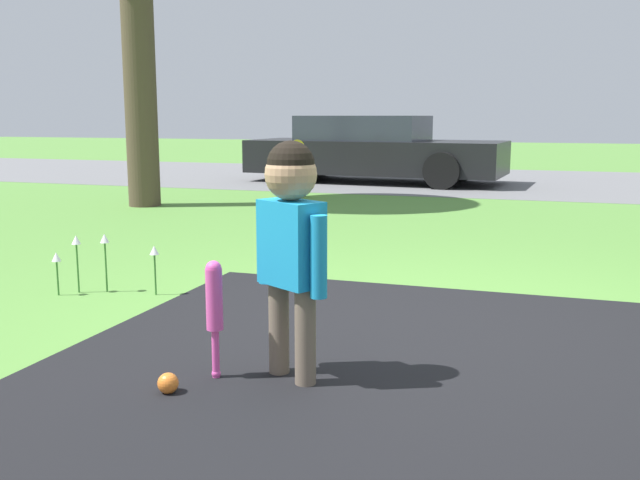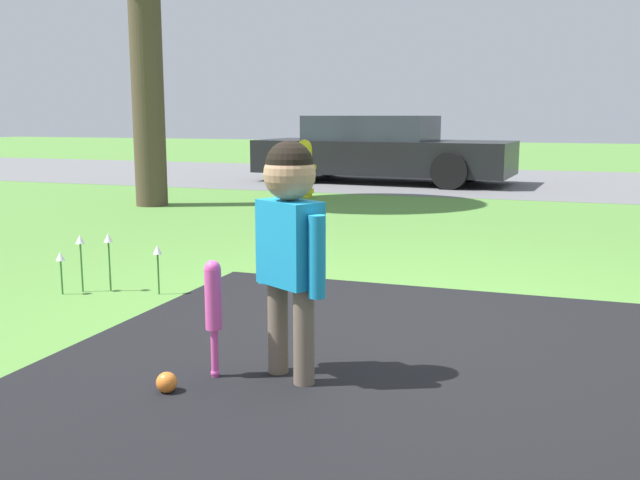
% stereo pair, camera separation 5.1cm
% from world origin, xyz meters
% --- Properties ---
extents(ground_plane, '(60.00, 60.00, 0.00)m').
position_xyz_m(ground_plane, '(0.00, 0.00, 0.00)').
color(ground_plane, '#518438').
extents(street_strip, '(40.00, 6.00, 0.01)m').
position_xyz_m(street_strip, '(0.00, 9.64, 0.00)').
color(street_strip, slate).
rests_on(street_strip, ground).
extents(child, '(0.39, 0.29, 1.08)m').
position_xyz_m(child, '(-0.43, -0.94, 0.70)').
color(child, '#6B5B4C').
rests_on(child, ground).
extents(baseball_bat, '(0.08, 0.08, 0.55)m').
position_xyz_m(baseball_bat, '(-0.76, -1.05, 0.35)').
color(baseball_bat, '#E54CA5').
rests_on(baseball_bat, ground).
extents(sports_ball, '(0.09, 0.09, 0.09)m').
position_xyz_m(sports_ball, '(-0.88, -1.28, 0.05)').
color(sports_ball, orange).
rests_on(sports_ball, ground).
extents(fire_hydrant, '(0.31, 0.27, 0.84)m').
position_xyz_m(fire_hydrant, '(-2.98, 6.02, 0.41)').
color(fire_hydrant, yellow).
rests_on(fire_hydrant, ground).
extents(parked_car, '(4.64, 2.09, 1.19)m').
position_xyz_m(parked_car, '(-2.54, 8.73, 0.57)').
color(parked_car, black).
rests_on(parked_car, ground).
extents(flower_bed, '(0.67, 0.28, 0.40)m').
position_xyz_m(flower_bed, '(-2.22, 0.12, 0.30)').
color(flower_bed, '#38702D').
rests_on(flower_bed, ground).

